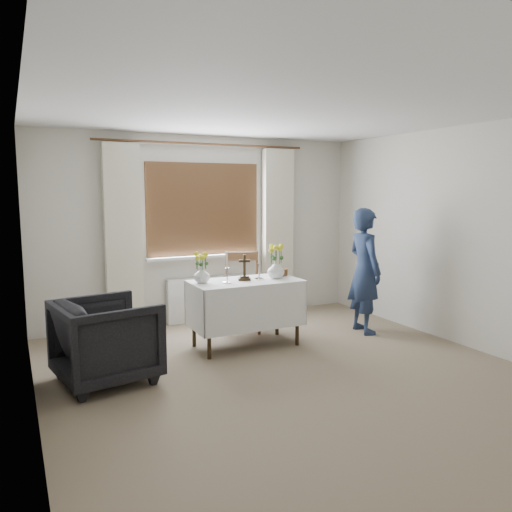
{
  "coord_description": "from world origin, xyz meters",
  "views": [
    {
      "loc": [
        -2.36,
        -3.89,
        1.77
      ],
      "look_at": [
        0.03,
        0.94,
        1.06
      ],
      "focal_mm": 35.0,
      "sensor_mm": 36.0,
      "label": 1
    }
  ],
  "objects_px": {
    "wooden_chair": "(243,292)",
    "flower_vase_left": "(202,275)",
    "armchair": "(107,340)",
    "flower_vase_right": "(276,269)",
    "person": "(365,271)",
    "wooden_cross": "(244,267)",
    "altar_table": "(246,313)"
  },
  "relations": [
    {
      "from": "flower_vase_right",
      "to": "armchair",
      "type": "bearing_deg",
      "value": -169.33
    },
    {
      "from": "wooden_chair",
      "to": "wooden_cross",
      "type": "xyz_separation_m",
      "value": [
        -0.24,
        -0.58,
        0.41
      ]
    },
    {
      "from": "altar_table",
      "to": "flower_vase_left",
      "type": "xyz_separation_m",
      "value": [
        -0.5,
        0.07,
        0.47
      ]
    },
    {
      "from": "person",
      "to": "flower_vase_left",
      "type": "bearing_deg",
      "value": 90.46
    },
    {
      "from": "wooden_chair",
      "to": "flower_vase_left",
      "type": "height_order",
      "value": "wooden_chair"
    },
    {
      "from": "armchair",
      "to": "wooden_cross",
      "type": "distance_m",
      "value": 1.74
    },
    {
      "from": "wooden_chair",
      "to": "person",
      "type": "bearing_deg",
      "value": -6.06
    },
    {
      "from": "altar_table",
      "to": "flower_vase_left",
      "type": "relative_size",
      "value": 6.72
    },
    {
      "from": "flower_vase_left",
      "to": "altar_table",
      "type": "bearing_deg",
      "value": -8.5
    },
    {
      "from": "wooden_chair",
      "to": "flower_vase_right",
      "type": "distance_m",
      "value": 0.74
    },
    {
      "from": "armchair",
      "to": "flower_vase_right",
      "type": "bearing_deg",
      "value": -89.21
    },
    {
      "from": "flower_vase_left",
      "to": "person",
      "type": "bearing_deg",
      "value": -5.58
    },
    {
      "from": "flower_vase_right",
      "to": "wooden_chair",
      "type": "bearing_deg",
      "value": 102.64
    },
    {
      "from": "wooden_cross",
      "to": "altar_table",
      "type": "bearing_deg",
      "value": -46.79
    },
    {
      "from": "wooden_chair",
      "to": "armchair",
      "type": "height_order",
      "value": "wooden_chair"
    },
    {
      "from": "altar_table",
      "to": "flower_vase_right",
      "type": "height_order",
      "value": "flower_vase_right"
    },
    {
      "from": "armchair",
      "to": "flower_vase_left",
      "type": "xyz_separation_m",
      "value": [
        1.12,
        0.47,
        0.46
      ]
    },
    {
      "from": "altar_table",
      "to": "wooden_chair",
      "type": "bearing_deg",
      "value": 68.38
    },
    {
      "from": "person",
      "to": "flower_vase_left",
      "type": "relative_size",
      "value": 8.46
    },
    {
      "from": "person",
      "to": "armchair",
      "type": "bearing_deg",
      "value": 100.87
    },
    {
      "from": "wooden_chair",
      "to": "armchair",
      "type": "xyz_separation_m",
      "value": [
        -1.85,
        -1.0,
        -0.11
      ]
    },
    {
      "from": "wooden_chair",
      "to": "altar_table",
      "type": "bearing_deg",
      "value": -89.23
    },
    {
      "from": "altar_table",
      "to": "flower_vase_left",
      "type": "bearing_deg",
      "value": 171.5
    },
    {
      "from": "wooden_cross",
      "to": "armchair",
      "type": "bearing_deg",
      "value": -143.6
    },
    {
      "from": "altar_table",
      "to": "flower_vase_left",
      "type": "height_order",
      "value": "flower_vase_left"
    },
    {
      "from": "altar_table",
      "to": "person",
      "type": "xyz_separation_m",
      "value": [
        1.58,
        -0.13,
        0.4
      ]
    },
    {
      "from": "flower_vase_left",
      "to": "flower_vase_right",
      "type": "relative_size",
      "value": 0.89
    },
    {
      "from": "wooden_cross",
      "to": "wooden_chair",
      "type": "bearing_deg",
      "value": 89.19
    },
    {
      "from": "wooden_cross",
      "to": "flower_vase_left",
      "type": "xyz_separation_m",
      "value": [
        -0.49,
        0.06,
        -0.06
      ]
    },
    {
      "from": "altar_table",
      "to": "flower_vase_right",
      "type": "xyz_separation_m",
      "value": [
        0.38,
        -0.02,
        0.48
      ]
    },
    {
      "from": "wooden_chair",
      "to": "flower_vase_left",
      "type": "xyz_separation_m",
      "value": [
        -0.73,
        -0.52,
        0.36
      ]
    },
    {
      "from": "altar_table",
      "to": "wooden_cross",
      "type": "relative_size",
      "value": 4.19
    }
  ]
}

